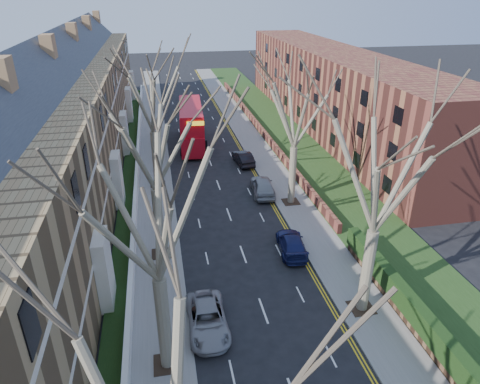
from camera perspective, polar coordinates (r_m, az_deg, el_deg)
pavement_left at (r=51.92m, az=-11.48°, el=5.91°), size 3.00×102.00×0.12m
pavement_right at (r=53.09m, az=1.63°, el=6.87°), size 3.00×102.00×0.12m
terrace_left at (r=43.47m, az=-22.18°, el=8.23°), size 9.70×78.00×13.60m
flats_right at (r=58.89m, az=12.06°, el=13.20°), size 13.97×54.00×10.00m
wall_hedge_right at (r=23.84m, az=27.41°, el=-20.46°), size 0.70×24.00×1.80m
front_wall_left at (r=44.30m, az=-13.54°, el=2.98°), size 0.30×78.00×1.00m
grass_verge_right at (r=54.19m, az=6.32°, el=7.22°), size 6.00×102.00×0.06m
tree_left_mid at (r=17.75m, az=-11.82°, el=-0.48°), size 10.50×10.50×14.71m
tree_left_far at (r=27.20m, az=-11.92°, el=8.10°), size 10.15×10.15×14.22m
tree_left_dist at (r=38.76m, az=-12.06°, el=13.79°), size 10.50×10.50×14.71m
tree_right_mid at (r=22.36m, az=18.75°, el=4.25°), size 10.50×10.50×14.71m
tree_right_far at (r=34.71m, az=7.58°, el=12.22°), size 10.15×10.15×14.22m
double_decker_bus at (r=51.34m, az=-6.50°, el=8.71°), size 3.39×11.46×4.72m
car_left_far at (r=24.68m, az=-4.37°, el=-16.57°), size 2.17×4.70×1.30m
car_right_near at (r=30.99m, az=6.89°, el=-6.84°), size 2.31×4.59×1.28m
car_right_mid at (r=39.02m, az=3.05°, el=0.81°), size 2.33×4.86×1.60m
car_right_far at (r=45.79m, az=0.44°, el=4.57°), size 1.85×4.31×1.38m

